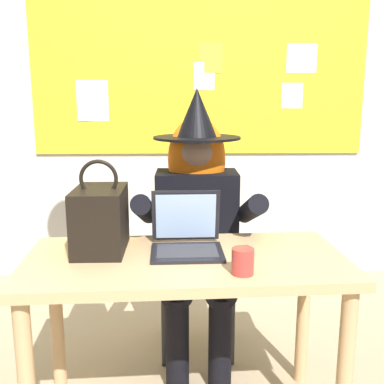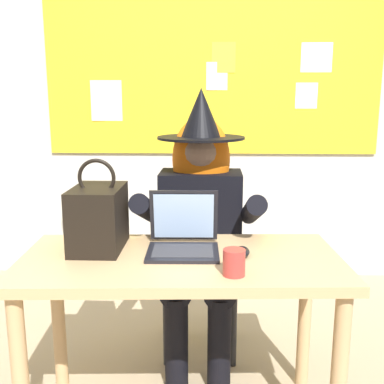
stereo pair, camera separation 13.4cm
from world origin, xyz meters
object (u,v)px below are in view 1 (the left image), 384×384
at_px(computer_mouse, 246,251).
at_px(coffee_mug, 243,261).
at_px(person_costumed, 197,210).
at_px(handbag, 100,219).
at_px(chair_at_desk, 196,254).
at_px(laptop, 187,238).
at_px(desk_main, 186,283).

xyz_separation_m(computer_mouse, coffee_mug, (-0.04, -0.20, 0.03)).
relative_size(person_costumed, computer_mouse, 13.48).
bearing_deg(handbag, chair_at_desk, 53.81).
bearing_deg(laptop, computer_mouse, -16.14).
bearing_deg(desk_main, coffee_mug, -42.14).
bearing_deg(person_costumed, laptop, -7.02).
relative_size(desk_main, chair_at_desk, 1.42).
bearing_deg(handbag, desk_main, -15.36).
bearing_deg(coffee_mug, computer_mouse, 77.82).
relative_size(laptop, computer_mouse, 2.83).
xyz_separation_m(person_costumed, laptop, (-0.06, -0.46, -0.00)).
distance_m(computer_mouse, coffee_mug, 0.21).
xyz_separation_m(desk_main, laptop, (0.01, 0.08, 0.16)).
height_order(chair_at_desk, computer_mouse, chair_at_desk).
height_order(desk_main, laptop, laptop).
height_order(laptop, handbag, handbag).
xyz_separation_m(desk_main, computer_mouse, (0.24, 0.02, 0.13)).
bearing_deg(person_costumed, chair_at_desk, -179.35).
bearing_deg(person_costumed, desk_main, -6.42).
bearing_deg(desk_main, laptop, 86.11).
distance_m(chair_at_desk, coffee_mug, 0.90).
relative_size(desk_main, laptop, 4.40).
xyz_separation_m(chair_at_desk, computer_mouse, (0.18, -0.64, 0.24)).
relative_size(laptop, handbag, 0.78).
height_order(person_costumed, laptop, person_costumed).
relative_size(computer_mouse, coffee_mug, 1.09).
bearing_deg(chair_at_desk, laptop, -6.59).
xyz_separation_m(chair_at_desk, handbag, (-0.42, -0.57, 0.36)).
distance_m(person_costumed, computer_mouse, 0.55).
bearing_deg(coffee_mug, handbag, 153.19).
distance_m(person_costumed, laptop, 0.46).
bearing_deg(desk_main, person_costumed, 82.79).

